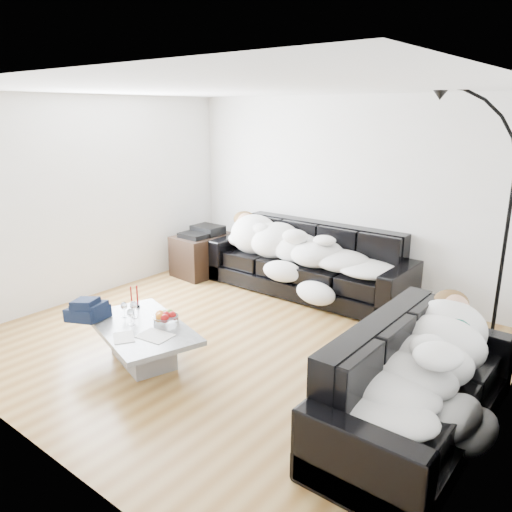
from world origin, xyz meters
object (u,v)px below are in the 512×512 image
Objects in this scene: sleeper_right at (422,357)px; stereo at (203,231)px; candle_left at (131,296)px; sleeper_back at (307,247)px; floor_lamp at (506,236)px; coffee_table at (142,343)px; av_cabinet at (204,255)px; shoes at (345,365)px; wine_glass_b at (124,309)px; candle_right at (137,296)px; wine_glass_c at (131,317)px; sofa_back at (308,260)px; wine_glass_a at (134,310)px; sofa_right at (419,383)px; fruit_bowl at (166,318)px.

sleeper_right reaches higher than stereo.
sleeper_right is 8.25× the size of candle_left.
floor_lamp reaches higher than sleeper_back.
av_cabinet is (-1.47, 2.38, 0.11)m from coffee_table.
coffee_table is at bearing -117.62° from shoes.
stereo is at bearing 116.33° from wine_glass_b.
wine_glass_b reaches higher than shoes.
wine_glass_b is 0.27m from candle_right.
wine_glass_c is 3.84m from floor_lamp.
sofa_back is 2.50m from candle_left.
sleeper_right reaches higher than coffee_table.
shoes is at bearing 33.45° from coffee_table.
sleeper_back is 2.57m from wine_glass_a.
sofa_right is 8.72× the size of candle_right.
sleeper_back is 2.69m from wine_glass_c.
fruit_bowl is 0.61m from candle_right.
sleeper_back reaches higher than candle_left.
sofa_back is at bearing 78.74° from wine_glass_b.
candle_left is 0.51× the size of shoes.
floor_lamp is (4.07, 0.21, 0.51)m from stereo.
wine_glass_b is 0.23m from wine_glass_c.
wine_glass_c is 0.07× the size of floor_lamp.
wine_glass_b is at bearing -68.00° from candle_right.
stereo is 0.19× the size of floor_lamp.
sofa_right is at bearing 5.35° from candle_right.
floor_lamp reaches higher than av_cabinet.
wine_glass_b is 0.18× the size of av_cabinet.
sleeper_back is at bearing 48.78° from sleeper_right.
sleeper_back is 13.76× the size of wine_glass_a.
sofa_right is at bearing 9.75° from fruit_bowl.
sleeper_right is at bearing 13.05° from wine_glass_c.
av_cabinet is 0.37m from stereo.
candle_right is 0.10× the size of floor_lamp.
sofa_right is at bearing 9.90° from wine_glass_a.
sofa_back is 1.55× the size of sleeper_right.
stereo is 4.11m from floor_lamp.
stereo is at bearing 65.73° from sofa_right.
candle_left reaches higher than wine_glass_b.
wine_glass_b is (-0.10, -0.05, -0.01)m from wine_glass_a.
sofa_back reaches higher than candle_left.
sleeper_back is 1.32× the size of sleeper_right.
candle_right reaches higher than av_cabinet.
wine_glass_a is 0.20× the size of av_cabinet.
sofa_back reaches higher than fruit_bowl.
wine_glass_c is 0.69× the size of candle_right.
wine_glass_c reaches higher than coffee_table.
sofa_right reaches higher than wine_glass_c.
shoes is (1.87, 1.01, -0.42)m from wine_glass_a.
sofa_right reaches higher than candle_left.
sleeper_right is at bearing -41.91° from sofa_back.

